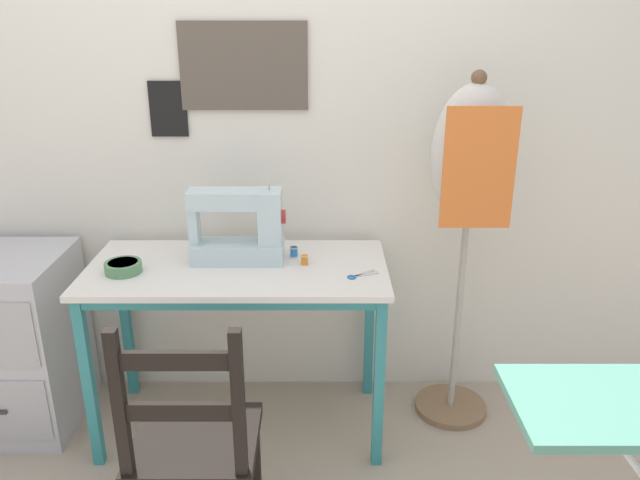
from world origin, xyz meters
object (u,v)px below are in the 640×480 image
Objects in this scene: sewing_machine at (244,228)px; thread_spool_mid_table at (307,260)px; thread_spool_near_machine at (296,252)px; filing_cabinet at (19,341)px; wooden_chair at (196,445)px; fabric_bowl at (126,267)px; scissors at (360,276)px; dress_form at (473,177)px.

thread_spool_mid_table is (0.25, -0.04, -0.12)m from sewing_machine.
thread_spool_near_machine is (0.21, 0.04, -0.12)m from sewing_machine.
filing_cabinet is (-0.98, -0.01, -0.51)m from sewing_machine.
sewing_machine is at bearing 82.76° from wooden_chair.
fabric_bowl is at bearing 121.16° from wooden_chair.
wooden_chair reaches higher than scissors.
thread_spool_mid_table is 0.05× the size of wooden_chair.
thread_spool_near_machine is at bearing 68.63° from wooden_chair.
thread_spool_near_machine is at bearing 12.08° from sewing_machine.
wooden_chair is (0.36, -0.59, -0.36)m from fabric_bowl.
filing_cabinet is at bearing 141.64° from wooden_chair.
fabric_bowl is 0.78m from wooden_chair.
dress_form reaches higher than fabric_bowl.
fabric_bowl and thread_spool_near_machine have the same top height.
thread_spool_near_machine is 0.05× the size of filing_cabinet.
thread_spool_near_machine is (0.66, 0.16, -0.00)m from fabric_bowl.
thread_spool_near_machine is 1.04× the size of thread_spool_mid_table.
thread_spool_mid_table is 0.05× the size of filing_cabinet.
fabric_bowl reaches higher than scissors.
scissors is 0.60m from dress_form.
sewing_machine is 0.42× the size of wooden_chair.
scissors is 0.16× the size of filing_cabinet.
dress_form reaches higher than filing_cabinet.
dress_form is (0.91, 0.05, 0.20)m from sewing_machine.
thread_spool_near_machine is (-0.25, 0.20, 0.02)m from scissors.
thread_spool_mid_table is (-0.21, 0.11, 0.02)m from scissors.
wooden_chair is at bearing -38.36° from filing_cabinet.
filing_cabinet is 0.51× the size of dress_form.
fabric_bowl is at bearing -173.96° from thread_spool_mid_table.
thread_spool_mid_table is at bearing 6.04° from fabric_bowl.
dress_form is at bearing 37.39° from wooden_chair.
sewing_machine is 0.50m from scissors.
thread_spool_mid_table is at bearing -62.48° from thread_spool_near_machine.
wooden_chair is (-0.09, -0.71, -0.48)m from sewing_machine.
thread_spool_near_machine is at bearing 117.52° from thread_spool_mid_table.
dress_form is at bearing 8.12° from thread_spool_mid_table.
filing_cabinet is at bearing -179.68° from sewing_machine.
thread_spool_near_machine is at bearing 141.63° from scissors.
fabric_bowl is 0.67m from filing_cabinet.
sewing_machine reaches higher than thread_spool_near_machine.
sewing_machine is at bearing 0.32° from filing_cabinet.
scissors is at bearing -155.30° from dress_form.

